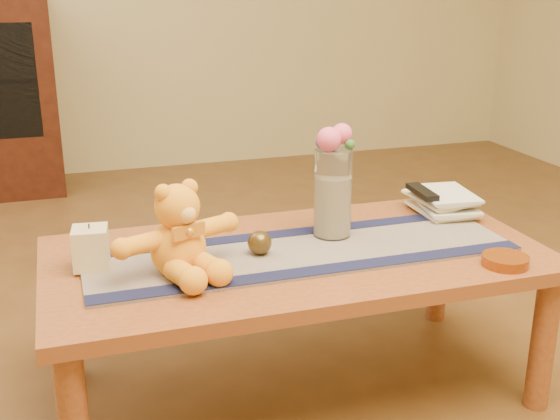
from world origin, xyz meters
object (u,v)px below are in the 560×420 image
object	(u,v)px
bronze_ball	(260,243)
book_bottom	(419,213)
pillar_candle	(91,248)
glass_vase	(333,193)
amber_dish	(505,261)
tv_remote	(422,192)
teddy_bear	(177,230)

from	to	relation	value
bronze_ball	book_bottom	bearing A→B (deg)	16.53
pillar_candle	glass_vase	size ratio (longest dim) A/B	0.42
pillar_candle	glass_vase	xyz separation A→B (m)	(0.69, 0.03, 0.08)
book_bottom	amber_dish	size ratio (longest dim) A/B	1.79
bronze_ball	tv_remote	world-z (taller)	tv_remote
pillar_candle	amber_dish	size ratio (longest dim) A/B	0.88
pillar_candle	bronze_ball	size ratio (longest dim) A/B	1.62
bronze_ball	book_bottom	world-z (taller)	bronze_ball
glass_vase	book_bottom	xyz separation A→B (m)	(0.34, 0.10, -0.13)
tv_remote	amber_dish	size ratio (longest dim) A/B	1.28
teddy_bear	amber_dish	size ratio (longest dim) A/B	2.72
teddy_bear	pillar_candle	xyz separation A→B (m)	(-0.21, 0.10, -0.06)
book_bottom	pillar_candle	bearing A→B (deg)	-172.03
book_bottom	amber_dish	xyz separation A→B (m)	(0.02, -0.44, 0.00)
book_bottom	tv_remote	world-z (taller)	tv_remote
glass_vase	tv_remote	size ratio (longest dim) A/B	1.62
teddy_bear	amber_dish	xyz separation A→B (m)	(0.85, -0.21, -0.11)
teddy_bear	bronze_ball	distance (m)	0.25
teddy_bear	glass_vase	size ratio (longest dim) A/B	1.31
book_bottom	amber_dish	world-z (taller)	amber_dish
teddy_bear	tv_remote	world-z (taller)	teddy_bear
amber_dish	bronze_ball	bearing A→B (deg)	156.86
bronze_ball	book_bottom	distance (m)	0.62
glass_vase	amber_dish	distance (m)	0.51
pillar_candle	book_bottom	bearing A→B (deg)	6.98
pillar_candle	bronze_ball	xyz separation A→B (m)	(0.45, -0.05, -0.02)
tv_remote	amber_dish	world-z (taller)	tv_remote
book_bottom	teddy_bear	bearing A→B (deg)	-163.73
teddy_bear	pillar_candle	world-z (taller)	teddy_bear
bronze_ball	pillar_candle	bearing A→B (deg)	173.87
glass_vase	pillar_candle	bearing A→B (deg)	-177.49
teddy_bear	tv_remote	bearing A→B (deg)	-5.74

